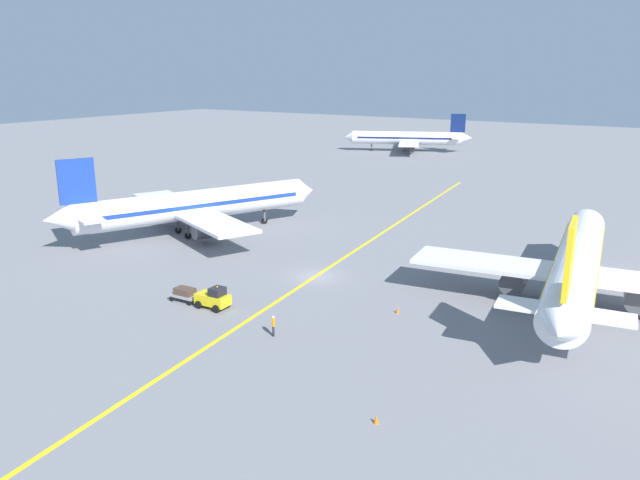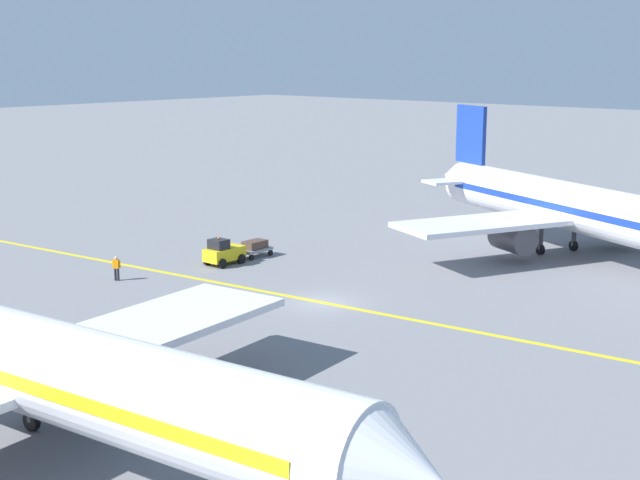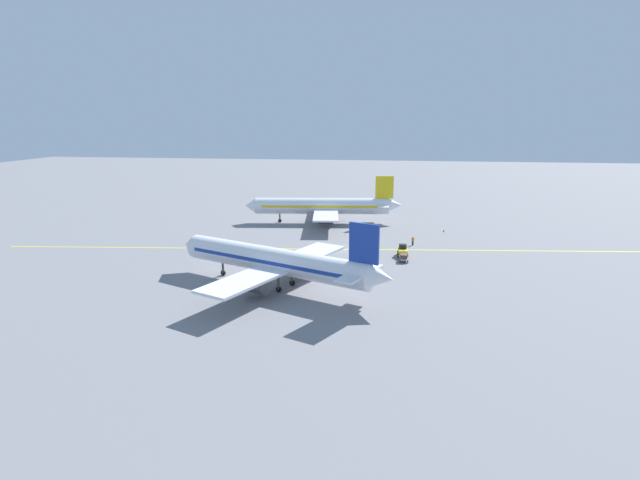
# 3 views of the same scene
# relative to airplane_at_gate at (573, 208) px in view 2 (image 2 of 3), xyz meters

# --- Properties ---
(ground_plane) EXTENTS (400.00, 400.00, 0.00)m
(ground_plane) POSITION_rel_airplane_at_gate_xyz_m (21.81, -5.79, -3.71)
(ground_plane) COLOR slate
(apron_yellow_centreline) EXTENTS (13.54, 119.32, 0.01)m
(apron_yellow_centreline) POSITION_rel_airplane_at_gate_xyz_m (21.81, -5.79, -3.71)
(apron_yellow_centreline) COLOR yellow
(apron_yellow_centreline) RESTS_ON ground
(airplane_at_gate) EXTENTS (27.72, 33.70, 10.60)m
(airplane_at_gate) POSITION_rel_airplane_at_gate_xyz_m (0.00, 0.00, 0.00)
(airplane_at_gate) COLOR white
(airplane_at_gate) RESTS_ON ground
(airplane_adjacent_stand) EXTENTS (28.42, 35.53, 10.60)m
(airplane_adjacent_stand) POSITION_rel_airplane_at_gate_xyz_m (45.27, -0.52, 0.00)
(airplane_adjacent_stand) COLOR white
(airplane_adjacent_stand) RESTS_ON ground
(baggage_tug_white) EXTENTS (3.05, 1.83, 2.11)m
(baggage_tug_white) POSITION_rel_airplane_at_gate_xyz_m (18.94, -17.80, -2.81)
(baggage_tug_white) COLOR gold
(baggage_tug_white) RESTS_ON ground
(baggage_cart_trailing) EXTENTS (2.64, 1.48, 1.24)m
(baggage_cart_trailing) POSITION_rel_airplane_at_gate_xyz_m (15.65, -17.91, -2.95)
(baggage_cart_trailing) COLOR gray
(baggage_cart_trailing) RESTS_ON ground
(ground_crew_worker) EXTENTS (0.38, 0.51, 1.68)m
(ground_crew_worker) POSITION_rel_airplane_at_gate_xyz_m (26.84, -19.80, -2.80)
(ground_crew_worker) COLOR #23232D
(ground_crew_worker) RESTS_ON ground
(traffic_cone_mid_apron) EXTENTS (0.32, 0.32, 0.55)m
(traffic_cone_mid_apron) POSITION_rel_airplane_at_gate_xyz_m (32.99, -10.35, -3.43)
(traffic_cone_mid_apron) COLOR orange
(traffic_cone_mid_apron) RESTS_ON ground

